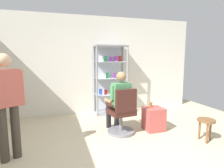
{
  "coord_description": "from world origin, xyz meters",
  "views": [
    {
      "loc": [
        -1.04,
        -2.23,
        1.57
      ],
      "look_at": [
        0.1,
        1.57,
        1.0
      ],
      "focal_mm": 29.8,
      "sensor_mm": 36.0,
      "label": 1
    }
  ],
  "objects": [
    {
      "name": "standing_customer",
      "position": [
        -1.76,
        0.81,
        0.93
      ],
      "size": [
        0.46,
        0.38,
        1.63
      ],
      "color": "#3F382D",
      "rests_on": "ground"
    },
    {
      "name": "office_chair",
      "position": [
        0.21,
        1.22,
        0.39
      ],
      "size": [
        0.6,
        0.56,
        0.96
      ],
      "color": "slate",
      "rests_on": "ground"
    },
    {
      "name": "storage_crate",
      "position": [
        0.94,
        1.22,
        0.25
      ],
      "size": [
        0.4,
        0.38,
        0.49
      ],
      "primitive_type": "cube",
      "color": "#B24C47",
      "rests_on": "ground"
    },
    {
      "name": "back_wall",
      "position": [
        0.0,
        3.0,
        1.35
      ],
      "size": [
        6.0,
        0.1,
        2.7
      ],
      "primitive_type": "cube",
      "color": "silver",
      "rests_on": "ground"
    },
    {
      "name": "display_cabinet_main",
      "position": [
        0.4,
        2.76,
        0.97
      ],
      "size": [
        0.9,
        0.45,
        1.9
      ],
      "color": "gray",
      "rests_on": "ground"
    },
    {
      "name": "tea_glass",
      "position": [
        0.91,
        1.3,
        0.55
      ],
      "size": [
        0.06,
        0.06,
        0.11
      ],
      "primitive_type": "cylinder",
      "color": "brown",
      "rests_on": "storage_crate"
    },
    {
      "name": "wooden_stool",
      "position": [
        1.61,
        0.46,
        0.34
      ],
      "size": [
        0.32,
        0.32,
        0.42
      ],
      "color": "brown",
      "rests_on": "ground"
    },
    {
      "name": "seated_shopkeeper",
      "position": [
        0.19,
        1.38,
        0.71
      ],
      "size": [
        0.53,
        0.6,
        1.29
      ],
      "color": "black",
      "rests_on": "ground"
    }
  ]
}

